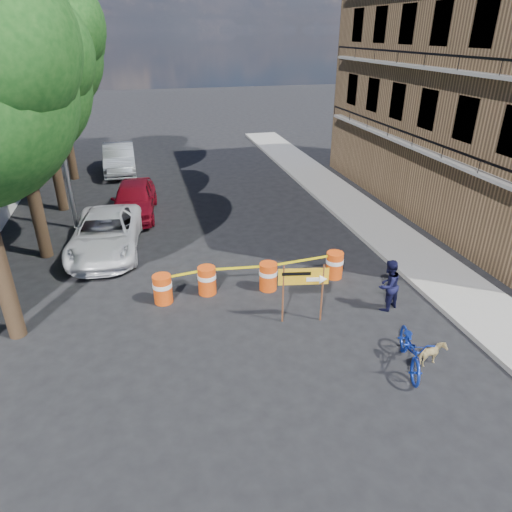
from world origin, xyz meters
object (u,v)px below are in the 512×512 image
barrel_mid_right (268,276)px  pedestrian (388,285)px  dog (431,355)px  sedan_silver (119,159)px  barrel_mid_left (207,280)px  suv_white (106,234)px  barrel_far_left (163,288)px  sedan_red (134,199)px  barrel_far_right (334,264)px  detour_sign (310,281)px  bicycle (414,332)px

barrel_mid_right → pedestrian: size_ratio=0.57×
dog → sedan_silver: (-7.64, 19.56, 0.49)m
barrel_mid_left → suv_white: 5.04m
barrel_far_left → sedan_red: sedan_red is taller
barrel_mid_right → suv_white: bearing=140.8°
dog → sedan_red: 14.06m
barrel_far_left → pedestrian: size_ratio=0.57×
pedestrian → sedan_silver: (-7.82, 16.97, 0.00)m
barrel_far_right → pedestrian: bearing=-71.5°
barrel_mid_left → barrel_far_right: 4.25m
dog → sedan_silver: sedan_silver is taller
barrel_far_right → barrel_far_left: bearing=-177.9°
detour_sign → bicycle: (1.74, -2.45, -0.30)m
barrel_mid_right → dog: size_ratio=1.24×
barrel_mid_right → barrel_far_right: bearing=5.4°
suv_white → sedan_silver: bearing=93.4°
barrel_far_right → suv_white: bearing=152.1°
detour_sign → sedan_silver: size_ratio=0.37×
detour_sign → sedan_red: bearing=126.2°
barrel_mid_left → sedan_silver: 15.07m
barrel_mid_right → suv_white: size_ratio=0.18×
bicycle → dog: bicycle is taller
dog → detour_sign: bearing=28.7°
barrel_far_right → barrel_mid_left: bearing=-180.0°
pedestrian → barrel_far_right: bearing=-96.0°
suv_white → sedan_red: size_ratio=1.14×
barrel_far_left → detour_sign: (3.90, -2.01, 0.83)m
bicycle → suv_white: 11.35m
detour_sign → sedan_red: 10.75m
barrel_mid_right → detour_sign: (0.61, -1.99, 0.83)m
barrel_mid_left → sedan_silver: sedan_silver is taller
barrel_far_left → dog: barrel_far_left is taller
barrel_far_left → barrel_mid_left: same height
barrel_far_right → pedestrian: (0.73, -2.18, 0.32)m
pedestrian → suv_white: pedestrian is taller
barrel_far_left → sedan_silver: 15.07m
suv_white → barrel_mid_left: bearing=-46.1°
bicycle → suv_white: bearing=149.9°
barrel_far_left → barrel_mid_right: size_ratio=1.00×
barrel_far_right → sedan_silver: 16.41m
pedestrian → sedan_silver: bearing=-89.8°
suv_white → dog: bearing=-42.4°
dog → sedan_silver: 21.00m
barrel_mid_right → sedan_silver: (-4.75, 15.02, 0.32)m
barrel_far_left → barrel_far_right: (5.63, 0.20, 0.00)m
pedestrian → suv_white: 10.17m
pedestrian → suv_white: bearing=-61.3°
sedan_silver → sedan_red: bearing=-85.5°
barrel_mid_right → pedestrian: 3.65m
dog → suv_white: size_ratio=0.14×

